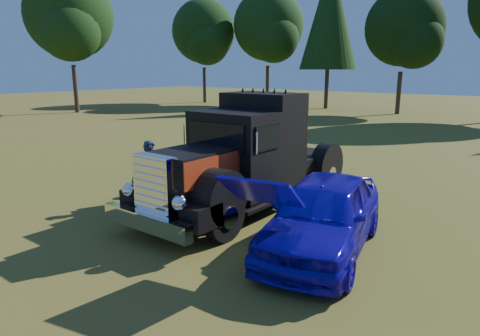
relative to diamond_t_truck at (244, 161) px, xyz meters
name	(u,v)px	position (x,y,z in m)	size (l,w,h in m)	color
ground	(157,224)	(-0.82, -2.32, -1.28)	(120.00, 120.00, 0.00)	#455C1B
treeline	(463,10)	(-0.39, 25.61, 6.36)	(67.22, 24.04, 13.84)	#2D2116
diamond_t_truck	(244,161)	(0.00, 0.00, 0.00)	(3.31, 7.16, 3.00)	black
hotrod_coupe	(323,214)	(2.96, -1.23, -0.51)	(2.76, 4.80, 1.89)	#11079A
spectator_near	(151,173)	(-2.15, -1.32, -0.40)	(0.64, 0.42, 1.76)	#1C2B43
spectator_far	(205,158)	(-2.20, 0.89, -0.37)	(0.89, 0.69, 1.83)	navy
distant_teal_car	(271,104)	(-13.97, 22.20, -0.58)	(1.48, 4.26, 1.40)	#0B4242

